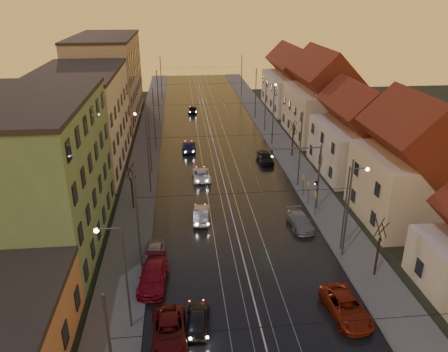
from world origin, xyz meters
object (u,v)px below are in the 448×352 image
object	(u,v)px
driving_car_1	(201,214)
parked_left_3	(154,255)
street_lamp_1	(349,200)
driving_car_4	(193,109)
traffic_light_mast	(310,169)
street_lamp_0	(121,268)
driving_car_0	(198,319)
street_lamp_3	(267,102)
parked_left_2	(153,276)
street_lamp_2	(147,136)
parked_right_2	(265,157)
driving_car_2	(201,174)
parked_right_0	(346,307)
parked_right_1	(300,221)
driving_car_3	(189,146)
parked_left_1	(169,331)

from	to	relation	value
driving_car_1	parked_left_3	xyz separation A→B (m)	(-4.39, -6.97, 0.03)
street_lamp_1	driving_car_4	xyz separation A→B (m)	(-11.62, 49.40, -4.21)
street_lamp_1	traffic_light_mast	size ratio (longest dim) A/B	1.11
street_lamp_0	driving_car_0	size ratio (longest dim) A/B	2.14
street_lamp_3	street_lamp_0	bearing A→B (deg)	-112.48
parked_left_3	street_lamp_1	bearing A→B (deg)	5.13
street_lamp_0	parked_left_3	bearing A→B (deg)	79.02
parked_left_2	street_lamp_0	bearing A→B (deg)	-104.02
street_lamp_2	parked_right_2	bearing A→B (deg)	7.63
driving_car_1	driving_car_0	bearing A→B (deg)	90.62
driving_car_2	parked_left_3	bearing A→B (deg)	72.78
street_lamp_2	street_lamp_3	bearing A→B (deg)	41.31
driving_car_0	parked_right_0	distance (m)	10.49
driving_car_2	parked_left_2	xyz separation A→B (m)	(-4.91, -20.57, 0.12)
traffic_light_mast	driving_car_0	xyz separation A→B (m)	(-12.28, -16.37, -3.96)
traffic_light_mast	driving_car_0	bearing A→B (deg)	-126.88
street_lamp_2	driving_car_0	world-z (taller)	street_lamp_2
parked_right_2	parked_right_1	bearing A→B (deg)	-92.69
street_lamp_3	parked_right_0	world-z (taller)	street_lamp_3
street_lamp_2	parked_right_1	bearing A→B (deg)	-45.24
street_lamp_3	driving_car_3	size ratio (longest dim) A/B	1.68
driving_car_1	driving_car_3	world-z (taller)	driving_car_1
driving_car_2	parked_right_1	world-z (taller)	parked_right_1
street_lamp_0	parked_right_0	bearing A→B (deg)	-1.11
driving_car_3	parked_right_2	bearing A→B (deg)	152.32
parked_left_3	parked_right_2	world-z (taller)	parked_right_2
street_lamp_1	parked_right_2	size ratio (longest dim) A/B	1.86
street_lamp_0	driving_car_4	distance (m)	57.93
street_lamp_1	parked_left_1	size ratio (longest dim) A/B	1.63
parked_left_1	parked_right_1	xyz separation A→B (m)	(12.52, 13.83, -0.04)
parked_right_2	street_lamp_1	bearing A→B (deg)	-85.58
parked_left_3	driving_car_0	bearing A→B (deg)	-63.52
driving_car_0	street_lamp_1	bearing A→B (deg)	-141.69
street_lamp_0	parked_left_2	world-z (taller)	street_lamp_0
parked_left_1	parked_right_2	size ratio (longest dim) A/B	1.14
traffic_light_mast	driving_car_2	xyz separation A→B (m)	(-10.61, 9.29, -3.98)
street_lamp_0	street_lamp_1	bearing A→B (deg)	23.72
traffic_light_mast	driving_car_1	world-z (taller)	traffic_light_mast
driving_car_0	parked_left_1	world-z (taller)	parked_left_1
parked_left_3	street_lamp_0	bearing A→B (deg)	-96.69
traffic_light_mast	parked_left_1	world-z (taller)	traffic_light_mast
driving_car_0	parked_right_1	distance (m)	16.63
driving_car_2	parked_left_3	distance (m)	18.23
parked_right_0	parked_left_2	bearing A→B (deg)	154.82
street_lamp_3	traffic_light_mast	world-z (taller)	street_lamp_3
driving_car_4	parked_right_2	size ratio (longest dim) A/B	0.93
traffic_light_mast	parked_left_3	distance (m)	18.06
driving_car_4	parked_left_2	bearing A→B (deg)	88.08
street_lamp_0	parked_left_3	size ratio (longest dim) A/B	1.88
driving_car_2	driving_car_4	size ratio (longest dim) A/B	1.12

